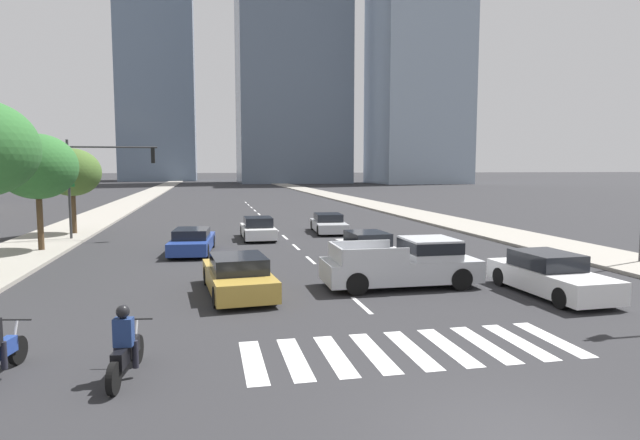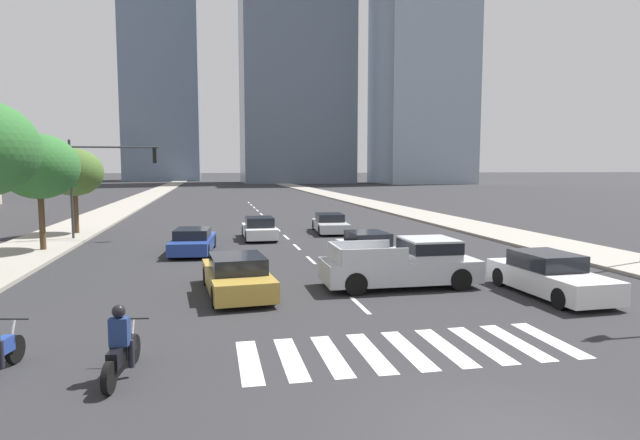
{
  "view_description": "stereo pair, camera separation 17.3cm",
  "coord_description": "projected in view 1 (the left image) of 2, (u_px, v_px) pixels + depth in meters",
  "views": [
    {
      "loc": [
        -4.49,
        -6.78,
        4.14
      ],
      "look_at": [
        0.0,
        14.27,
        2.0
      ],
      "focal_mm": 29.83,
      "sensor_mm": 36.0,
      "label": 1
    },
    {
      "loc": [
        -4.32,
        -6.81,
        4.14
      ],
      "look_at": [
        0.0,
        14.27,
        2.0
      ],
      "focal_mm": 29.83,
      "sensor_mm": 36.0,
      "label": 2
    }
  ],
  "objects": [
    {
      "name": "sedan_white_0",
      "position": [
        258.0,
        229.0,
        30.68
      ],
      "size": [
        1.81,
        4.24,
        1.29
      ],
      "rotation": [
        0.0,
        0.0,
        1.58
      ],
      "color": "silver",
      "rests_on": "ground"
    },
    {
      "name": "sedan_silver_3",
      "position": [
        329.0,
        224.0,
        33.83
      ],
      "size": [
        2.18,
        4.74,
        1.19
      ],
      "rotation": [
        0.0,
        0.0,
        -1.64
      ],
      "color": "#B7BABF",
      "rests_on": "ground"
    },
    {
      "name": "pickup_truck",
      "position": [
        408.0,
        263.0,
        18.47
      ],
      "size": [
        5.37,
        2.15,
        1.67
      ],
      "rotation": [
        0.0,
        0.0,
        -0.01
      ],
      "color": "#B7BABF",
      "rests_on": "ground"
    },
    {
      "name": "sedan_white_4",
      "position": [
        369.0,
        249.0,
        22.86
      ],
      "size": [
        1.98,
        4.57,
        1.35
      ],
      "rotation": [
        0.0,
        0.0,
        -1.53
      ],
      "color": "silver",
      "rests_on": "ground"
    },
    {
      "name": "crosswalk_near",
      "position": [
        412.0,
        349.0,
        12.09
      ],
      "size": [
        7.65,
        2.67,
        0.01
      ],
      "color": "silver",
      "rests_on": "ground"
    },
    {
      "name": "sedan_white_2",
      "position": [
        549.0,
        275.0,
        17.28
      ],
      "size": [
        1.96,
        4.72,
        1.37
      ],
      "rotation": [
        0.0,
        0.0,
        -1.54
      ],
      "color": "silver",
      "rests_on": "ground"
    },
    {
      "name": "sidewalk_east",
      "position": [
        448.0,
        222.0,
        39.87
      ],
      "size": [
        4.0,
        260.0,
        0.15
      ],
      "primitive_type": "cube",
      "color": "gray",
      "rests_on": "ground"
    },
    {
      "name": "sidewalk_west",
      "position": [
        70.0,
        230.0,
        34.38
      ],
      "size": [
        4.0,
        260.0,
        0.15
      ],
      "primitive_type": "cube",
      "color": "gray",
      "rests_on": "ground"
    },
    {
      "name": "motorcycle_lead",
      "position": [
        126.0,
        349.0,
        10.42
      ],
      "size": [
        0.7,
        2.17,
        1.49
      ],
      "rotation": [
        0.0,
        0.0,
        1.43
      ],
      "color": "black",
      "rests_on": "ground"
    },
    {
      "name": "office_tower_right_skyline",
      "position": [
        419.0,
        38.0,
        135.68
      ],
      "size": [
        22.43,
        21.21,
        75.04
      ],
      "color": "#8C9EB2",
      "rests_on": "ground"
    },
    {
      "name": "sedan_gold_5",
      "position": [
        238.0,
        276.0,
        17.37
      ],
      "size": [
        2.28,
        4.92,
        1.3
      ],
      "rotation": [
        0.0,
        0.0,
        1.66
      ],
      "color": "#B28E38",
      "rests_on": "ground"
    },
    {
      "name": "street_tree_third",
      "position": [
        72.0,
        172.0,
        31.94
      ],
      "size": [
        3.37,
        3.37,
        5.13
      ],
      "color": "#4C3823",
      "rests_on": "sidewalk_west"
    },
    {
      "name": "traffic_signal_far",
      "position": [
        104.0,
        170.0,
        29.9
      ],
      "size": [
        5.1,
        0.28,
        5.52
      ],
      "color": "#333335",
      "rests_on": "sidewalk_west"
    },
    {
      "name": "street_tree_second",
      "position": [
        37.0,
        167.0,
        25.41
      ],
      "size": [
        3.68,
        3.68,
        5.6
      ],
      "color": "#4C3823",
      "rests_on": "sidewalk_west"
    },
    {
      "name": "lane_divider_center",
      "position": [
        269.0,
        223.0,
        39.34
      ],
      "size": [
        0.14,
        50.0,
        0.01
      ],
      "color": "silver",
      "rests_on": "ground"
    },
    {
      "name": "sedan_blue_1",
      "position": [
        192.0,
        241.0,
        25.71
      ],
      "size": [
        2.24,
        4.91,
        1.2
      ],
      "rotation": [
        0.0,
        0.0,
        1.48
      ],
      "color": "navy",
      "rests_on": "ground"
    }
  ]
}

